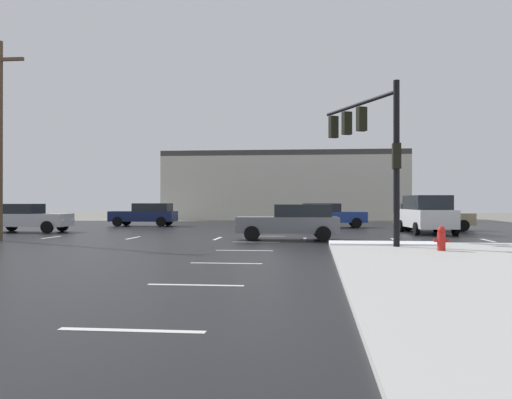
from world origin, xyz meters
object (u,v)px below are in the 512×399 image
sedan_navy (146,214)px  sedan_tan (430,216)px  sedan_silver (26,217)px  sedan_blue (329,215)px  traffic_signal_mast (370,137)px  fire_hydrant (441,238)px  suv_white (427,213)px  sedan_grey (291,221)px

sedan_navy → sedan_tan: bearing=168.9°
sedan_silver → sedan_blue: (16.99, 7.51, 0.00)m
traffic_signal_mast → sedan_navy: (-13.78, 15.84, -3.36)m
fire_hydrant → sedan_silver: sedan_silver is taller
sedan_silver → fire_hydrant: bearing=-28.1°
fire_hydrant → sedan_blue: size_ratio=0.17×
sedan_silver → traffic_signal_mast: bearing=-22.7°
sedan_navy → sedan_blue: same height
fire_hydrant → suv_white: size_ratio=0.16×
sedan_blue → suv_white: (5.01, -6.52, 0.24)m
traffic_signal_mast → sedan_grey: size_ratio=1.27×
traffic_signal_mast → sedan_blue: traffic_signal_mast is taller
traffic_signal_mast → sedan_navy: 21.26m
fire_hydrant → sedan_silver: (-20.10, 10.90, 0.32)m
sedan_navy → sedan_blue: 12.64m
sedan_blue → fire_hydrant: bearing=-82.6°
traffic_signal_mast → sedan_tan: bearing=-45.6°
traffic_signal_mast → sedan_tan: (4.71, 12.07, -3.36)m
sedan_blue → suv_white: 8.23m
sedan_navy → sedan_silver: (-4.36, -8.11, 0.00)m
fire_hydrant → suv_white: 12.05m
sedan_navy → sedan_grey: size_ratio=0.99×
traffic_signal_mast → sedan_grey: bearing=22.0°
fire_hydrant → sedan_tan: bearing=79.8°
sedan_grey → sedan_silver: same height
suv_white → sedan_tan: bearing=-18.6°
suv_white → sedan_blue: bearing=33.2°
fire_hydrant → sedan_blue: bearing=99.6°
fire_hydrant → sedan_navy: (-15.74, 19.01, 0.32)m
sedan_navy → suv_white: (17.64, -7.12, 0.24)m
sedan_navy → sedan_grey: bearing=130.0°
sedan_tan → sedan_blue: bearing=154.9°
suv_white → sedan_navy: bearing=63.7°
sedan_grey → suv_white: 9.04m
traffic_signal_mast → sedan_silver: 20.00m
fire_hydrant → sedan_tan: sedan_tan is taller
sedan_silver → sedan_tan: size_ratio=0.98×
sedan_blue → sedan_navy: bearing=175.1°
sedan_silver → suv_white: size_ratio=0.92×
traffic_signal_mast → sedan_tan: size_ratio=1.27×
sedan_blue → sedan_tan: (5.86, -3.18, 0.00)m
sedan_silver → sedan_blue: bearing=24.3°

